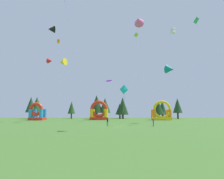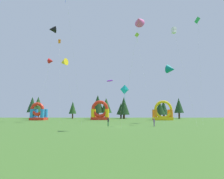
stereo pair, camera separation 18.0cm
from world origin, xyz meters
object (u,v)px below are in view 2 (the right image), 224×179
(kite_teal_delta, at_px, (170,69))
(inflatable_orange_dome, at_px, (37,114))
(kite_black_delta, at_px, (51,29))
(kite_lime_diamond, at_px, (137,36))
(person_near_camera, at_px, (153,121))
(kite_green_diamond, at_px, (197,21))
(kite_orange_box, at_px, (59,42))
(kite_white_box, at_px, (173,31))
(kite_yellow_delta, at_px, (63,62))
(kite_pink_delta, at_px, (138,21))
(inflatable_red_slide, at_px, (99,113))
(kite_cyan_diamond, at_px, (124,90))
(person_left_edge, at_px, (107,121))
(inflatable_yellow_castle, at_px, (162,113))
(kite_red_delta, at_px, (50,61))
(kite_purple_parafoil, at_px, (109,81))

(kite_teal_delta, distance_m, inflatable_orange_dome, 45.93)
(kite_black_delta, height_order, kite_lime_diamond, kite_black_delta)
(person_near_camera, bearing_deg, kite_teal_delta, -55.63)
(kite_green_diamond, bearing_deg, kite_black_delta, 173.80)
(kite_teal_delta, distance_m, kite_green_diamond, 13.04)
(kite_orange_box, xyz_separation_m, kite_white_box, (29.47, -17.00, -3.65))
(kite_teal_delta, distance_m, kite_lime_diamond, 13.18)
(kite_yellow_delta, xyz_separation_m, kite_lime_diamond, (21.29, -3.83, 6.52))
(kite_pink_delta, height_order, inflatable_red_slide, kite_pink_delta)
(kite_pink_delta, height_order, kite_orange_box, kite_orange_box)
(kite_cyan_diamond, xyz_separation_m, inflatable_orange_dome, (-27.76, 31.15, -4.72))
(kite_teal_delta, height_order, kite_pink_delta, kite_pink_delta)
(kite_orange_box, bearing_deg, kite_cyan_diamond, -48.53)
(kite_black_delta, distance_m, person_left_edge, 29.24)
(kite_lime_diamond, bearing_deg, inflatable_yellow_castle, 56.08)
(kite_white_box, bearing_deg, inflatable_red_slide, 120.52)
(kite_teal_delta, distance_m, kite_pink_delta, 22.15)
(kite_cyan_diamond, bearing_deg, kite_white_box, 19.58)
(kite_cyan_diamond, height_order, kite_white_box, kite_white_box)
(kite_pink_delta, relative_size, kite_orange_box, 0.77)
(kite_orange_box, bearing_deg, kite_pink_delta, -52.20)
(kite_pink_delta, bearing_deg, inflatable_yellow_castle, 70.67)
(kite_pink_delta, xyz_separation_m, kite_cyan_diamond, (-2.09, 5.61, -11.15))
(person_near_camera, distance_m, inflatable_orange_dome, 44.45)
(kite_teal_delta, bearing_deg, kite_lime_diamond, 163.32)
(kite_cyan_diamond, bearing_deg, kite_black_delta, 145.37)
(person_near_camera, bearing_deg, inflatable_yellow_castle, -40.83)
(kite_orange_box, bearing_deg, kite_red_delta, -175.29)
(kite_cyan_diamond, relative_size, inflatable_orange_dome, 1.26)
(person_near_camera, bearing_deg, inflatable_orange_dome, 25.80)
(kite_purple_parafoil, bearing_deg, kite_orange_box, -173.52)
(kite_orange_box, distance_m, kite_lime_diamond, 23.64)
(kite_cyan_diamond, bearing_deg, kite_orange_box, 131.47)
(kite_pink_delta, xyz_separation_m, inflatable_yellow_castle, (12.94, 36.89, -15.81))
(kite_yellow_delta, distance_m, kite_white_box, 31.97)
(kite_green_diamond, bearing_deg, kite_orange_box, 161.50)
(inflatable_red_slide, bearing_deg, kite_purple_parafoil, -72.27)
(kite_yellow_delta, xyz_separation_m, inflatable_yellow_castle, (31.73, 11.69, -15.02))
(kite_pink_delta, height_order, kite_red_delta, kite_pink_delta)
(kite_orange_box, xyz_separation_m, kite_red_delta, (-2.30, -0.19, -6.10))
(kite_teal_delta, distance_m, person_near_camera, 18.49)
(kite_orange_box, bearing_deg, inflatable_yellow_castle, 17.19)
(kite_purple_parafoil, bearing_deg, inflatable_orange_dome, 160.99)
(kite_red_delta, bearing_deg, kite_black_delta, -72.27)
(kite_red_delta, distance_m, kite_lime_diamond, 26.50)
(kite_yellow_delta, bearing_deg, kite_white_box, -29.52)
(kite_lime_diamond, xyz_separation_m, person_near_camera, (1.24, -13.67, -22.85))
(kite_green_diamond, relative_size, kite_black_delta, 1.01)
(kite_cyan_diamond, bearing_deg, inflatable_red_slide, 101.19)
(kite_yellow_delta, distance_m, kite_orange_box, 7.13)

